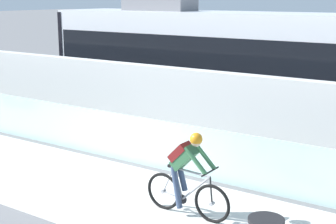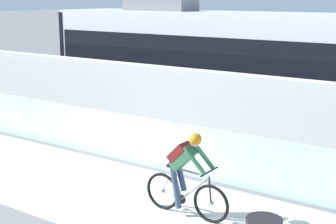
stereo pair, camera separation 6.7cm
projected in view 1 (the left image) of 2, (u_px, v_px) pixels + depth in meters
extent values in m
plane|color=slate|center=(80.00, 185.00, 10.87)|extent=(200.00, 200.00, 0.00)
cube|color=silver|center=(80.00, 185.00, 10.87)|extent=(32.00, 3.20, 0.01)
cube|color=silver|center=(133.00, 139.00, 12.23)|extent=(32.00, 0.05, 1.16)
cube|color=silver|center=(174.00, 107.00, 13.57)|extent=(32.00, 0.36, 2.11)
cube|color=#595654|center=(218.00, 126.00, 15.81)|extent=(32.00, 0.08, 0.01)
cube|color=#595654|center=(239.00, 117.00, 16.96)|extent=(32.00, 0.08, 0.01)
cube|color=silver|center=(210.00, 61.00, 16.38)|extent=(11.00, 2.50, 3.10)
cube|color=black|center=(210.00, 50.00, 16.30)|extent=(10.56, 2.54, 1.04)
cube|color=#4C4C51|center=(209.00, 102.00, 16.68)|extent=(10.78, 2.53, 0.28)
cube|color=slate|center=(159.00, 5.00, 17.07)|extent=(2.40, 1.10, 0.36)
cube|color=#232326|center=(125.00, 96.00, 18.65)|extent=(1.40, 1.88, 0.20)
cylinder|color=black|center=(113.00, 101.00, 18.09)|extent=(0.60, 0.10, 0.60)
cylinder|color=black|center=(137.00, 94.00, 19.25)|extent=(0.60, 0.10, 0.60)
cube|color=#232326|center=(314.00, 122.00, 14.79)|extent=(1.40, 1.88, 0.20)
cylinder|color=black|center=(306.00, 129.00, 14.22)|extent=(0.60, 0.10, 0.60)
cylinder|color=black|center=(322.00, 119.00, 15.38)|extent=(0.60, 0.10, 0.60)
cube|color=black|center=(85.00, 51.00, 19.37)|extent=(0.16, 2.54, 2.94)
torus|color=black|center=(212.00, 204.00, 9.02)|extent=(0.72, 0.06, 0.72)
cylinder|color=#99999E|center=(212.00, 204.00, 9.02)|extent=(0.07, 0.10, 0.07)
torus|color=black|center=(163.00, 191.00, 9.59)|extent=(0.72, 0.06, 0.72)
cylinder|color=#99999E|center=(163.00, 191.00, 9.59)|extent=(0.07, 0.10, 0.07)
cylinder|color=#99999E|center=(196.00, 188.00, 9.15)|extent=(0.60, 0.04, 0.58)
cylinder|color=#99999E|center=(178.00, 183.00, 9.36)|extent=(0.22, 0.04, 0.59)
cylinder|color=#99999E|center=(192.00, 172.00, 9.14)|extent=(0.76, 0.04, 0.07)
cylinder|color=#99999E|center=(173.00, 195.00, 9.48)|extent=(0.43, 0.03, 0.09)
cylinder|color=#99999E|center=(169.00, 179.00, 9.47)|extent=(0.27, 0.02, 0.53)
cylinder|color=black|center=(211.00, 190.00, 8.98)|extent=(0.08, 0.03, 0.49)
cube|color=black|center=(174.00, 166.00, 9.34)|extent=(0.24, 0.10, 0.05)
cylinder|color=black|center=(210.00, 172.00, 8.91)|extent=(0.03, 0.58, 0.03)
cylinder|color=#262628|center=(182.00, 199.00, 9.37)|extent=(0.18, 0.02, 0.18)
cube|color=#33663F|center=(185.00, 157.00, 9.17)|extent=(0.50, 0.28, 0.51)
cube|color=maroon|center=(180.00, 152.00, 9.20)|extent=(0.38, 0.30, 0.38)
sphere|color=beige|center=(196.00, 141.00, 8.96)|extent=(0.20, 0.20, 0.20)
sphere|color=orange|center=(196.00, 139.00, 8.95)|extent=(0.23, 0.23, 0.23)
cylinder|color=#33663F|center=(197.00, 163.00, 8.84)|extent=(0.41, 0.08, 0.41)
cylinder|color=#33663F|center=(206.00, 158.00, 9.10)|extent=(0.41, 0.08, 0.41)
cylinder|color=#384766|center=(177.00, 187.00, 9.28)|extent=(0.25, 0.11, 0.79)
cylinder|color=#384766|center=(182.00, 177.00, 9.40)|extent=(0.25, 0.11, 0.52)
cylinder|color=black|center=(266.00, 221.00, 7.03)|extent=(0.51, 0.51, 0.06)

